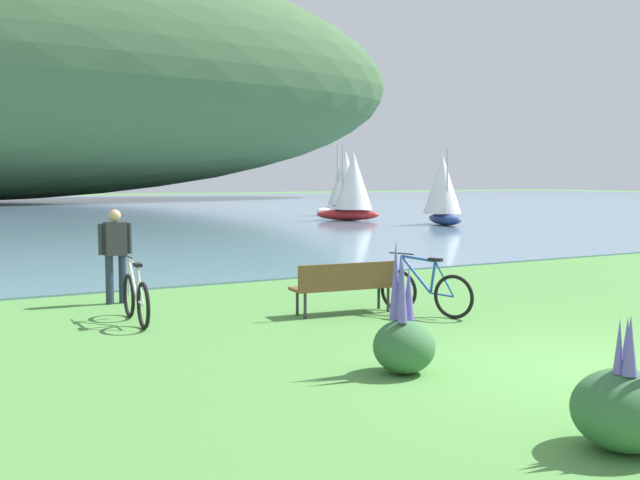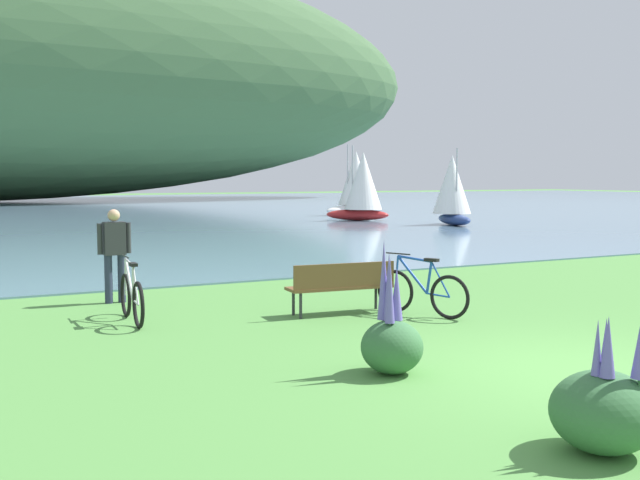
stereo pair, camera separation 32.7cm
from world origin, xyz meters
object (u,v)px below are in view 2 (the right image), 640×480
object	(u,v)px
bicycle_leaning_near_bench	(132,297)
sailboat_nearest_to_shore	(362,185)
person_at_shoreline	(114,249)
sailboat_toward_hillside	(355,182)
sailboat_mid_bay	(452,189)
park_bench_near_camera	(342,284)
bicycle_beside_path	(422,292)

from	to	relation	value
bicycle_leaning_near_bench	sailboat_nearest_to_shore	bearing A→B (deg)	51.28
person_at_shoreline	sailboat_toward_hillside	world-z (taller)	sailboat_toward_hillside
sailboat_mid_bay	bicycle_leaning_near_bench	bearing A→B (deg)	-139.24
person_at_shoreline	sailboat_mid_bay	world-z (taller)	sailboat_mid_bay
sailboat_nearest_to_shore	sailboat_mid_bay	bearing A→B (deg)	-69.70
bicycle_leaning_near_bench	sailboat_mid_bay	world-z (taller)	sailboat_mid_bay
park_bench_near_camera	bicycle_beside_path	size ratio (longest dim) A/B	1.11
bicycle_leaning_near_bench	person_at_shoreline	size ratio (longest dim) A/B	1.04
park_bench_near_camera	sailboat_mid_bay	distance (m)	23.80
sailboat_nearest_to_shore	sailboat_toward_hillside	size ratio (longest dim) A/B	0.94
bicycle_leaning_near_bench	bicycle_beside_path	world-z (taller)	same
sailboat_nearest_to_shore	sailboat_mid_bay	world-z (taller)	sailboat_nearest_to_shore
person_at_shoreline	sailboat_mid_bay	size ratio (longest dim) A/B	0.47
sailboat_mid_bay	sailboat_toward_hillside	distance (m)	9.88
bicycle_leaning_near_bench	person_at_shoreline	bearing A→B (deg)	84.51
bicycle_leaning_near_bench	sailboat_nearest_to_shore	distance (m)	27.84
bicycle_leaning_near_bench	person_at_shoreline	world-z (taller)	person_at_shoreline
sailboat_mid_bay	park_bench_near_camera	bearing A→B (deg)	-132.34
park_bench_near_camera	sailboat_mid_bay	world-z (taller)	sailboat_mid_bay
sailboat_mid_bay	sailboat_toward_hillside	bearing A→B (deg)	86.92
sailboat_mid_bay	sailboat_toward_hillside	world-z (taller)	sailboat_toward_hillside
bicycle_beside_path	person_at_shoreline	size ratio (longest dim) A/B	0.97
park_bench_near_camera	person_at_shoreline	world-z (taller)	person_at_shoreline
park_bench_near_camera	person_at_shoreline	size ratio (longest dim) A/B	1.07
sailboat_mid_bay	bicycle_beside_path	bearing A→B (deg)	-129.17
bicycle_beside_path	person_at_shoreline	bearing A→B (deg)	138.94
sailboat_nearest_to_shore	person_at_shoreline	bearing A→B (deg)	-131.13
person_at_shoreline	sailboat_toward_hillside	xyz separation A→B (m)	(19.61, 24.48, 1.02)
bicycle_beside_path	sailboat_toward_hillside	size ratio (longest dim) A/B	0.40
park_bench_near_camera	bicycle_beside_path	world-z (taller)	bicycle_beside_path
sailboat_mid_bay	sailboat_nearest_to_shore	bearing A→B (deg)	110.30
bicycle_leaning_near_bench	park_bench_near_camera	bearing A→B (deg)	-16.46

